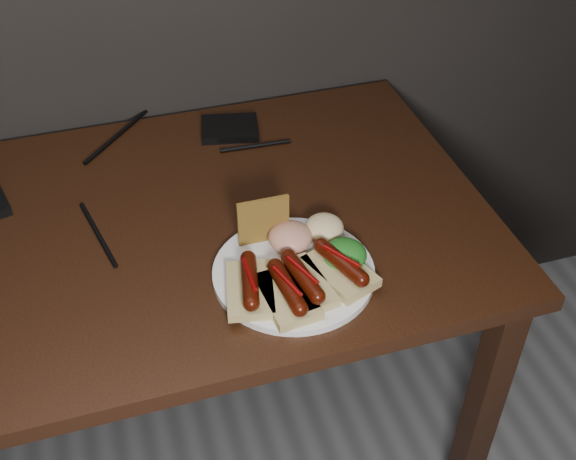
# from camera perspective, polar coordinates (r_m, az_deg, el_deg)

# --- Properties ---
(desk) EXTENTS (1.40, 0.70, 0.75)m
(desk) POSITION_cam_1_polar(r_m,az_deg,el_deg) (1.31, -15.36, -3.77)
(desk) COLOR #34190D
(desk) RESTS_ON ground
(hard_drive) EXTENTS (0.13, 0.11, 0.02)m
(hard_drive) POSITION_cam_1_polar(r_m,az_deg,el_deg) (1.47, -4.62, 8.00)
(hard_drive) COLOR black
(hard_drive) RESTS_ON desk
(desk_cables) EXTENTS (0.87, 0.47, 0.01)m
(desk_cables) POSITION_cam_1_polar(r_m,az_deg,el_deg) (1.38, -17.08, 3.55)
(desk_cables) COLOR black
(desk_cables) RESTS_ON desk
(plate) EXTENTS (0.30, 0.30, 0.01)m
(plate) POSITION_cam_1_polar(r_m,az_deg,el_deg) (1.14, 0.44, -3.38)
(plate) COLOR white
(plate) RESTS_ON desk
(bread_sausage_left) EXTENTS (0.09, 0.13, 0.04)m
(bread_sausage_left) POSITION_cam_1_polar(r_m,az_deg,el_deg) (1.09, -3.03, -4.41)
(bread_sausage_left) COLOR #D5C27D
(bread_sausage_left) RESTS_ON plate
(bread_sausage_center) EXTENTS (0.09, 0.12, 0.04)m
(bread_sausage_center) POSITION_cam_1_polar(r_m,az_deg,el_deg) (1.09, 1.14, -4.09)
(bread_sausage_center) COLOR #D5C27D
(bread_sausage_center) RESTS_ON plate
(bread_sausage_right) EXTENTS (0.11, 0.13, 0.04)m
(bread_sausage_right) POSITION_cam_1_polar(r_m,az_deg,el_deg) (1.12, 4.17, -2.97)
(bread_sausage_right) COLOR #D5C27D
(bread_sausage_right) RESTS_ON plate
(bread_sausage_extra) EXTENTS (0.08, 0.12, 0.04)m
(bread_sausage_extra) POSITION_cam_1_polar(r_m,az_deg,el_deg) (1.08, -0.07, -4.95)
(bread_sausage_extra) COLOR #D5C27D
(bread_sausage_extra) RESTS_ON plate
(crispbread) EXTENTS (0.08, 0.01, 0.08)m
(crispbread) POSITION_cam_1_polar(r_m,az_deg,el_deg) (1.16, -1.96, 0.76)
(crispbread) COLOR #A57A2D
(crispbread) RESTS_ON plate
(salad_greens) EXTENTS (0.07, 0.07, 0.04)m
(salad_greens) POSITION_cam_1_polar(r_m,az_deg,el_deg) (1.14, 4.51, -1.94)
(salad_greens) COLOR #1A4E0F
(salad_greens) RESTS_ON plate
(salsa_mound) EXTENTS (0.07, 0.07, 0.04)m
(salsa_mound) POSITION_cam_1_polar(r_m,az_deg,el_deg) (1.16, 0.18, -0.56)
(salsa_mound) COLOR #9F0F18
(salsa_mound) RESTS_ON plate
(coleslaw_mound) EXTENTS (0.06, 0.06, 0.04)m
(coleslaw_mound) POSITION_cam_1_polar(r_m,az_deg,el_deg) (1.19, 2.89, 0.22)
(coleslaw_mound) COLOR beige
(coleslaw_mound) RESTS_ON plate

